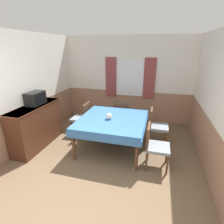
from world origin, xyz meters
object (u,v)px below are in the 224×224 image
(chair_left_far, at_px, (83,117))
(vase, at_px, (109,116))
(chair_head_window, at_px, (122,114))
(sideboard, at_px, (37,126))
(chair_right_far, at_px, (156,125))
(chair_right_near, at_px, (155,145))
(tv, at_px, (35,98))
(dining_table, at_px, (113,122))

(chair_left_far, relative_size, vase, 6.33)
(chair_head_window, xyz_separation_m, sideboard, (-1.76, -1.37, 0.02))
(chair_right_far, xyz_separation_m, vase, (-1.04, -0.55, 0.33))
(sideboard, bearing_deg, chair_right_near, -2.53)
(chair_left_far, height_order, chair_head_window, same)
(sideboard, bearing_deg, tv, 98.25)
(chair_left_far, relative_size, chair_right_near, 1.00)
(dining_table, relative_size, chair_right_near, 1.79)
(chair_left_far, relative_size, chair_head_window, 1.00)
(chair_right_far, bearing_deg, dining_table, -63.51)
(chair_right_far, distance_m, sideboard, 2.86)
(tv, xyz_separation_m, vase, (1.71, 0.19, -0.34))
(chair_left_far, bearing_deg, chair_right_far, -90.00)
(chair_right_far, bearing_deg, chair_left_far, -90.00)
(sideboard, bearing_deg, dining_table, 11.63)
(chair_right_far, distance_m, chair_right_near, 0.97)
(vase, bearing_deg, chair_right_far, 27.97)
(chair_head_window, bearing_deg, sideboard, -142.10)
(chair_right_near, distance_m, tv, 2.84)
(dining_table, height_order, chair_right_far, chair_right_far)
(tv, bearing_deg, chair_right_far, 15.06)
(chair_head_window, relative_size, tv, 1.94)
(dining_table, height_order, sideboard, sideboard)
(dining_table, distance_m, vase, 0.19)
(chair_right_near, distance_m, sideboard, 2.74)
(dining_table, distance_m, chair_left_far, 1.10)
(sideboard, distance_m, vase, 1.75)
(chair_left_far, xyz_separation_m, vase, (0.90, -0.55, 0.33))
(chair_right_far, xyz_separation_m, sideboard, (-2.73, -0.85, 0.02))
(chair_left_far, distance_m, chair_right_near, 2.17)
(chair_right_far, height_order, chair_head_window, same)
(tv, bearing_deg, chair_head_window, 35.43)
(sideboard, xyz_separation_m, tv, (-0.02, 0.11, 0.64))
(chair_left_far, height_order, chair_right_near, same)
(sideboard, distance_m, tv, 0.65)
(chair_head_window, bearing_deg, tv, -144.57)
(dining_table, bearing_deg, vase, -134.68)
(chair_right_far, xyz_separation_m, chair_left_far, (-1.94, 0.00, 0.00))
(chair_left_far, relative_size, sideboard, 0.61)
(chair_right_far, bearing_deg, tv, -74.94)
(chair_head_window, xyz_separation_m, vase, (-0.07, -1.08, 0.33))
(chair_left_far, relative_size, tv, 1.94)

